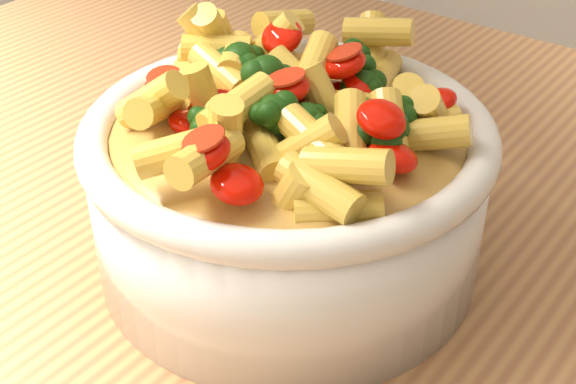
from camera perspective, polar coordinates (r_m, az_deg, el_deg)
The scene contains 3 objects.
table at distance 0.65m, azimuth 6.16°, elevation -9.97°, with size 1.20×0.80×0.90m.
serving_bowl at distance 0.52m, azimuth -0.00°, elevation 0.13°, with size 0.26×0.26×0.11m.
pasta_salad at distance 0.49m, azimuth -0.00°, elevation 6.98°, with size 0.21×0.21×0.05m.
Camera 1 is at (0.23, -0.42, 1.24)m, focal length 50.00 mm.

